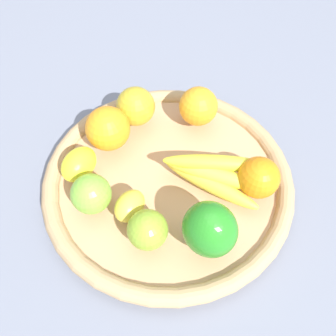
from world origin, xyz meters
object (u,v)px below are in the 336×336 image
(banana_bunch, at_px, (213,174))
(lemon_1, at_px, (130,206))
(apple_2, at_px, (91,194))
(apple_1, at_px, (136,106))
(orange_1, at_px, (198,106))
(orange_0, at_px, (259,178))
(bell_pepper, at_px, (210,229))
(lemon_0, at_px, (79,164))
(orange_2, at_px, (108,129))
(apple_0, at_px, (148,230))

(banana_bunch, relative_size, lemon_1, 3.02)
(apple_2, height_order, banana_bunch, apple_2)
(apple_2, bearing_deg, apple_1, -33.41)
(banana_bunch, xyz_separation_m, orange_1, (0.15, -0.02, 0.01))
(apple_2, bearing_deg, orange_0, -99.10)
(lemon_1, bearing_deg, apple_2, 60.54)
(orange_0, height_order, bell_pepper, bell_pepper)
(apple_2, distance_m, orange_1, 0.27)
(lemon_1, relative_size, bell_pepper, 0.61)
(apple_2, height_order, apple_1, apple_1)
(banana_bunch, distance_m, lemon_0, 0.24)
(apple_2, bearing_deg, orange_2, -21.96)
(apple_2, height_order, bell_pepper, bell_pepper)
(apple_1, height_order, orange_0, apple_1)
(apple_2, xyz_separation_m, orange_0, (-0.04, -0.28, 0.00))
(orange_0, bearing_deg, bell_pepper, 123.02)
(orange_2, distance_m, orange_0, 0.29)
(banana_bunch, relative_size, lemon_0, 2.52)
(banana_bunch, bearing_deg, apple_0, 119.10)
(apple_2, relative_size, orange_1, 0.89)
(lemon_0, bearing_deg, orange_0, -111.71)
(apple_1, distance_m, lemon_0, 0.16)
(bell_pepper, height_order, apple_0, bell_pepper)
(apple_1, bearing_deg, apple_0, 171.48)
(apple_2, relative_size, lemon_0, 0.94)
(lemon_1, relative_size, orange_0, 0.84)
(orange_2, bearing_deg, orange_0, -126.99)
(bell_pepper, relative_size, apple_0, 1.53)
(apple_1, bearing_deg, orange_2, 126.03)
(orange_0, relative_size, lemon_0, 0.99)
(bell_pepper, bearing_deg, orange_1, 126.00)
(apple_0, height_order, lemon_0, apple_0)
(lemon_1, height_order, lemon_0, lemon_0)
(orange_1, distance_m, lemon_0, 0.25)
(orange_0, bearing_deg, apple_1, 37.27)
(orange_0, xyz_separation_m, lemon_0, (0.12, 0.29, -0.01))
(apple_2, distance_m, lemon_0, 0.07)
(apple_2, bearing_deg, lemon_1, -119.46)
(banana_bunch, height_order, lemon_1, banana_bunch)
(banana_bunch, relative_size, orange_0, 2.54)
(banana_bunch, xyz_separation_m, lemon_1, (-0.02, 0.15, -0.01))
(orange_2, height_order, bell_pepper, bell_pepper)
(lemon_1, height_order, orange_0, orange_0)
(lemon_1, relative_size, apple_0, 0.93)
(orange_2, xyz_separation_m, lemon_1, (-0.16, -0.01, -0.02))
(banana_bunch, distance_m, lemon_1, 0.15)
(orange_2, bearing_deg, lemon_0, 131.14)
(apple_1, xyz_separation_m, orange_2, (-0.05, 0.06, 0.00))
(orange_1, bearing_deg, apple_0, 145.33)
(orange_1, height_order, apple_0, orange_1)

